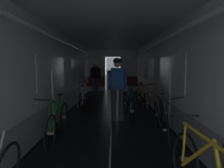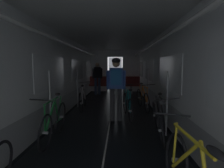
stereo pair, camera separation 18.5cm
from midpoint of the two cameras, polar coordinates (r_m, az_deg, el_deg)
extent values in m
cube|color=black|center=(5.45, -16.39, -10.55)|extent=(0.08, 11.50, 0.01)
cube|color=black|center=(5.37, 14.33, -10.74)|extent=(0.08, 11.50, 0.01)
cube|color=beige|center=(5.23, -1.15, -11.04)|extent=(0.03, 11.27, 0.00)
cube|color=#9EA0A5|center=(5.41, -17.51, -7.48)|extent=(0.12, 11.50, 0.60)
cube|color=white|center=(5.27, -17.90, 5.60)|extent=(0.12, 11.50, 1.85)
cube|color=white|center=(4.71, -19.29, 3.46)|extent=(0.02, 1.90, 0.80)
cube|color=white|center=(7.48, -11.81, 4.35)|extent=(0.02, 1.90, 0.80)
cube|color=white|center=(10.31, -8.39, 4.74)|extent=(0.02, 1.90, 0.80)
cube|color=yellow|center=(5.49, -16.39, 3.81)|extent=(0.01, 0.20, 0.28)
cylinder|color=white|center=(5.21, -14.47, 12.04)|extent=(0.07, 11.04, 0.07)
cylinder|color=#B7BABF|center=(4.19, -19.41, -5.75)|extent=(0.04, 0.04, 1.40)
cylinder|color=#B7BABF|center=(6.66, -11.78, -1.41)|extent=(0.04, 0.04, 1.40)
cube|color=#9EA0A5|center=(5.32, 15.46, -7.63)|extent=(0.12, 11.50, 0.60)
cube|color=white|center=(5.19, 15.82, 5.67)|extent=(0.12, 11.50, 1.85)
cube|color=white|center=(4.62, 16.85, 3.49)|extent=(0.02, 1.90, 0.80)
cube|color=white|center=(7.42, 10.62, 4.37)|extent=(0.02, 1.90, 0.80)
cube|color=white|center=(10.26, 7.82, 4.74)|extent=(0.02, 1.90, 0.80)
cube|color=yellow|center=(5.20, 14.98, 3.76)|extent=(0.01, 0.20, 0.28)
cylinder|color=white|center=(5.14, 12.25, 12.18)|extent=(0.07, 11.04, 0.07)
cylinder|color=#B7BABF|center=(4.09, 16.49, -5.92)|extent=(0.04, 0.04, 1.40)
cylinder|color=#B7BABF|center=(6.60, 10.31, -1.44)|extent=(0.04, 0.04, 1.40)
cube|color=white|center=(10.87, -5.28, 4.16)|extent=(1.00, 0.12, 2.45)
cube|color=white|center=(10.85, 4.78, 4.16)|extent=(1.00, 0.12, 2.45)
cube|color=white|center=(10.84, -0.25, 9.60)|extent=(0.90, 0.12, 0.40)
cube|color=#4C4F54|center=(11.53, -0.20, 3.27)|extent=(0.81, 0.04, 2.05)
cube|color=silver|center=(5.11, -1.21, 17.01)|extent=(3.14, 11.62, 0.12)
cylinder|color=gray|center=(9.90, -5.56, -1.83)|extent=(0.12, 0.12, 0.44)
cube|color=maroon|center=(9.86, -5.57, -0.27)|extent=(0.96, 0.44, 0.10)
cube|color=maroon|center=(10.03, -5.47, 1.26)|extent=(0.96, 0.08, 0.40)
torus|color=gray|center=(10.10, -7.89, 2.40)|extent=(0.14, 0.14, 0.02)
cylinder|color=gray|center=(9.87, 4.90, -1.84)|extent=(0.12, 0.12, 0.44)
cube|color=maroon|center=(9.84, 4.91, -0.28)|extent=(0.96, 0.44, 0.10)
cube|color=maroon|center=(10.00, 4.84, 1.25)|extent=(0.96, 0.08, 0.40)
torus|color=gray|center=(10.00, 2.38, 2.41)|extent=(0.14, 0.14, 0.02)
torus|color=black|center=(2.61, 19.85, -21.37)|extent=(0.14, 0.68, 0.67)
cylinder|color=#B2B2B7|center=(2.61, 19.85, -21.37)|extent=(0.10, 0.06, 0.06)
cylinder|color=yellow|center=(2.25, 22.78, -19.87)|extent=(0.13, 0.54, 0.56)
cylinder|color=yellow|center=(2.01, 24.34, -14.92)|extent=(0.09, 0.82, 0.04)
cylinder|color=yellow|center=(2.48, 19.77, -16.76)|extent=(0.08, 0.09, 0.49)
cylinder|color=black|center=(2.37, 19.08, -9.04)|extent=(0.44, 0.05, 0.07)
torus|color=black|center=(5.83, -10.61, -6.03)|extent=(0.14, 0.67, 0.67)
cylinder|color=#B2B2B7|center=(5.83, -10.61, -6.03)|extent=(0.10, 0.06, 0.06)
torus|color=black|center=(6.83, -9.64, -4.30)|extent=(0.14, 0.67, 0.67)
cylinder|color=#B2B2B7|center=(6.83, -9.64, -4.30)|extent=(0.10, 0.06, 0.06)
cylinder|color=silver|center=(6.48, -9.79, -2.87)|extent=(0.04, 0.54, 0.56)
cylinder|color=silver|center=(6.08, -10.17, -3.44)|extent=(0.10, 0.34, 0.55)
cylinder|color=silver|center=(6.29, -9.78, -0.70)|extent=(0.10, 0.82, 0.04)
cylinder|color=silver|center=(5.85, -10.39, -3.57)|extent=(0.05, 0.17, 0.49)
cylinder|color=silver|center=(6.05, -10.38, -5.80)|extent=(0.07, 0.45, 0.07)
cylinder|color=silver|center=(6.76, -9.54, -2.32)|extent=(0.07, 0.09, 0.49)
cylinder|color=black|center=(6.28, -10.17, -5.60)|extent=(0.04, 0.17, 0.17)
ellipsoid|color=black|center=(5.86, -10.16, -0.58)|extent=(0.11, 0.25, 0.07)
cylinder|color=black|center=(6.74, -9.34, 0.58)|extent=(0.44, 0.06, 0.06)
torus|color=black|center=(4.52, 12.98, -9.54)|extent=(0.20, 0.68, 0.67)
cylinder|color=#B2B2B7|center=(4.52, 12.98, -9.54)|extent=(0.10, 0.06, 0.06)
torus|color=black|center=(3.55, 15.05, -13.83)|extent=(0.20, 0.68, 0.67)
cylinder|color=#B2B2B7|center=(3.55, 15.05, -13.83)|extent=(0.10, 0.06, 0.06)
cylinder|color=black|center=(3.79, 14.88, -9.14)|extent=(0.08, 0.55, 0.56)
cylinder|color=black|center=(4.19, 14.01, -7.72)|extent=(0.15, 0.34, 0.55)
cylinder|color=black|center=(3.89, 15.22, -4.82)|extent=(0.12, 0.82, 0.04)
cylinder|color=black|center=(4.40, 13.65, -6.76)|extent=(0.09, 0.17, 0.49)
cylinder|color=black|center=(4.31, 13.30, -10.61)|extent=(0.08, 0.45, 0.07)
cylinder|color=black|center=(3.52, 15.68, -9.96)|extent=(0.11, 0.08, 0.49)
cylinder|color=black|center=(4.10, 13.65, -11.78)|extent=(0.05, 0.17, 0.17)
ellipsoid|color=black|center=(4.30, 14.44, -3.01)|extent=(0.12, 0.25, 0.07)
cylinder|color=black|center=(3.43, 16.76, -4.58)|extent=(0.44, 0.06, 0.09)
torus|color=black|center=(6.84, 7.71, -4.25)|extent=(0.17, 0.68, 0.67)
cylinder|color=#B2B2B7|center=(6.84, 7.71, -4.25)|extent=(0.10, 0.06, 0.06)
torus|color=black|center=(5.88, 10.12, -5.93)|extent=(0.17, 0.68, 0.67)
cylinder|color=#B2B2B7|center=(5.88, 10.12, -5.93)|extent=(0.10, 0.06, 0.06)
cylinder|color=orange|center=(6.14, 9.48, -3.34)|extent=(0.14, 0.54, 0.56)
cylinder|color=orange|center=(6.53, 8.51, -2.78)|extent=(0.04, 0.35, 0.55)
cylinder|color=orange|center=(6.26, 9.32, -0.72)|extent=(0.13, 0.82, 0.04)
cylinder|color=orange|center=(6.74, 8.04, -2.32)|extent=(0.08, 0.16, 0.49)
cylinder|color=orange|center=(6.63, 8.16, -4.77)|extent=(0.08, 0.45, 0.07)
cylinder|color=orange|center=(5.87, 10.26, -3.55)|extent=(0.06, 0.09, 0.49)
cylinder|color=black|center=(6.42, 8.65, -5.32)|extent=(0.05, 0.17, 0.17)
ellipsoid|color=black|center=(6.67, 8.37, 0.20)|extent=(0.12, 0.25, 0.07)
cylinder|color=black|center=(5.81, 10.62, -0.24)|extent=(0.44, 0.08, 0.06)
torus|color=black|center=(4.40, -16.20, -10.01)|extent=(0.11, 0.67, 0.67)
cylinder|color=#B2B2B7|center=(4.40, -16.20, -10.01)|extent=(0.10, 0.05, 0.06)
torus|color=black|center=(3.47, -20.47, -14.45)|extent=(0.11, 0.67, 0.67)
cylinder|color=#B2B2B7|center=(3.47, -20.47, -14.45)|extent=(0.10, 0.05, 0.06)
cylinder|color=#1E8438|center=(3.69, -19.23, -9.60)|extent=(0.05, 0.54, 0.56)
cylinder|color=#1E8438|center=(4.07, -17.51, -8.12)|extent=(0.08, 0.34, 0.55)
cylinder|color=#1E8438|center=(3.78, -18.91, -5.11)|extent=(0.07, 0.82, 0.04)
cylinder|color=#1E8438|center=(4.28, -16.73, -7.12)|extent=(0.05, 0.17, 0.49)
cylinder|color=#1E8438|center=(4.20, -16.94, -11.11)|extent=(0.05, 0.45, 0.07)
cylinder|color=#1E8438|center=(3.42, -20.70, -10.45)|extent=(0.06, 0.09, 0.49)
cylinder|color=black|center=(3.99, -17.76, -12.33)|extent=(0.03, 0.17, 0.17)
ellipsoid|color=black|center=(4.18, -17.27, -3.22)|extent=(0.10, 0.24, 0.07)
cylinder|color=black|center=(3.34, -21.37, -4.86)|extent=(0.44, 0.04, 0.05)
cylinder|color=#2D2D33|center=(5.02, -0.52, -6.48)|extent=(0.13, 0.13, 0.90)
cylinder|color=#2D2D33|center=(5.02, 1.78, -6.47)|extent=(0.13, 0.13, 0.90)
cube|color=#2D4C99|center=(4.92, 0.64, 1.87)|extent=(0.36, 0.23, 0.56)
cylinder|color=#2D4C99|center=(4.94, -1.91, 1.30)|extent=(0.09, 0.20, 0.53)
cylinder|color=#2D4C99|center=(4.95, 3.18, 1.31)|extent=(0.09, 0.20, 0.53)
sphere|color=tan|center=(4.91, 0.65, 6.53)|extent=(0.21, 0.21, 0.21)
ellipsoid|color=black|center=(4.91, 0.65, 7.35)|extent=(0.24, 0.28, 0.16)
cube|color=#1E5693|center=(4.75, 0.68, 2.22)|extent=(0.28, 0.16, 0.40)
torus|color=black|center=(4.81, 5.23, -8.44)|extent=(0.12, 0.67, 0.67)
cylinder|color=#B2B2B7|center=(4.81, 5.23, -8.44)|extent=(0.10, 0.06, 0.05)
torus|color=black|center=(5.79, 3.35, -6.01)|extent=(0.12, 0.67, 0.67)
cylinder|color=#B2B2B7|center=(5.79, 3.35, -6.01)|extent=(0.10, 0.06, 0.05)
cylinder|color=teal|center=(5.45, 3.92, -4.40)|extent=(0.08, 0.54, 0.56)
cylinder|color=teal|center=(5.05, 4.68, -5.21)|extent=(0.08, 0.34, 0.55)
cylinder|color=teal|center=(5.26, 4.28, -1.85)|extent=(0.12, 0.82, 0.03)
cylinder|color=teal|center=(4.83, 5.16, -5.45)|extent=(0.03, 0.17, 0.49)
cylinder|color=teal|center=(5.03, 4.74, -8.07)|extent=(0.07, 0.45, 0.07)
cylinder|color=teal|center=(5.72, 3.47, -3.69)|extent=(0.05, 0.09, 0.49)
cylinder|color=black|center=(5.25, 4.30, -7.73)|extent=(0.03, 0.17, 0.17)
ellipsoid|color=black|center=(4.83, 5.17, -1.81)|extent=(0.12, 0.25, 0.06)
cylinder|color=black|center=(5.69, 3.53, -0.25)|extent=(0.44, 0.07, 0.03)
cylinder|color=#384C75|center=(9.56, -5.16, -0.70)|extent=(0.13, 0.13, 0.90)
cylinder|color=#384C75|center=(9.58, -6.35, -0.70)|extent=(0.13, 0.13, 0.90)
cube|color=black|center=(9.52, -5.80, 3.67)|extent=(0.36, 0.22, 0.56)
cylinder|color=black|center=(9.48, -4.49, 3.37)|extent=(0.09, 0.20, 0.53)
cylinder|color=black|center=(9.53, -7.13, 3.36)|extent=(0.09, 0.20, 0.53)
sphere|color=beige|center=(9.51, -5.83, 6.08)|extent=(0.21, 0.21, 0.21)
camera|label=1|loc=(0.09, -90.86, -0.08)|focal=28.94mm
camera|label=2|loc=(0.09, 89.14, 0.08)|focal=28.94mm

